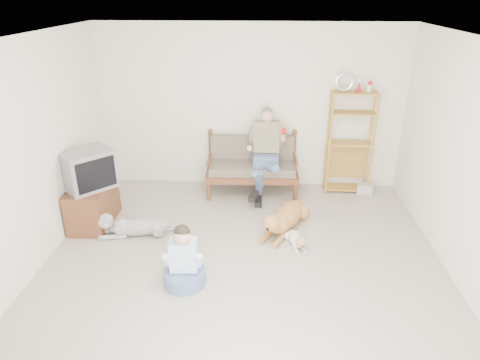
# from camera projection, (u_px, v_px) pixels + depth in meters

# --- Properties ---
(floor) EXTENTS (5.50, 5.50, 0.00)m
(floor) POSITION_uv_depth(u_px,v_px,m) (242.00, 279.00, 5.09)
(floor) COLOR #B9B0A2
(floor) RESTS_ON ground
(ceiling) EXTENTS (5.50, 5.50, 0.00)m
(ceiling) POSITION_uv_depth(u_px,v_px,m) (242.00, 42.00, 3.98)
(ceiling) COLOR white
(ceiling) RESTS_ON ground
(wall_back) EXTENTS (5.00, 0.00, 5.00)m
(wall_back) POSITION_uv_depth(u_px,v_px,m) (251.00, 108.00, 7.04)
(wall_back) COLOR silver
(wall_back) RESTS_ON ground
(wall_left) EXTENTS (0.00, 5.50, 5.50)m
(wall_left) POSITION_uv_depth(u_px,v_px,m) (14.00, 170.00, 4.66)
(wall_left) COLOR silver
(wall_left) RESTS_ON ground
(loveseat) EXTENTS (1.52, 0.75, 0.95)m
(loveseat) POSITION_uv_depth(u_px,v_px,m) (252.00, 164.00, 7.09)
(loveseat) COLOR brown
(loveseat) RESTS_ON ground
(man) EXTENTS (0.55, 0.79, 1.28)m
(man) POSITION_uv_depth(u_px,v_px,m) (264.00, 159.00, 6.79)
(man) COLOR slate
(man) RESTS_ON loveseat
(etagere) EXTENTS (0.75, 0.33, 1.98)m
(etagere) POSITION_uv_depth(u_px,v_px,m) (350.00, 142.00, 6.97)
(etagere) COLOR #BE903B
(etagere) RESTS_ON ground
(book_stack) EXTENTS (0.30, 0.27, 0.16)m
(book_stack) POSITION_uv_depth(u_px,v_px,m) (366.00, 189.00, 7.17)
(book_stack) COLOR silver
(book_stack) RESTS_ON ground
(tv_stand) EXTENTS (0.51, 0.91, 0.60)m
(tv_stand) POSITION_uv_depth(u_px,v_px,m) (93.00, 204.00, 6.18)
(tv_stand) COLOR brown
(tv_stand) RESTS_ON ground
(crt_tv) EXTENTS (0.82, 0.82, 0.54)m
(crt_tv) POSITION_uv_depth(u_px,v_px,m) (88.00, 169.00, 5.90)
(crt_tv) COLOR slate
(crt_tv) RESTS_ON tv_stand
(wall_outlet) EXTENTS (0.12, 0.02, 0.08)m
(wall_outlet) POSITION_uv_depth(u_px,v_px,m) (179.00, 166.00, 7.52)
(wall_outlet) COLOR silver
(wall_outlet) RESTS_ON ground
(golden_retriever) EXTENTS (0.74, 1.30, 0.42)m
(golden_retriever) POSITION_uv_depth(u_px,v_px,m) (284.00, 218.00, 6.07)
(golden_retriever) COLOR #B27A3D
(golden_retriever) RESTS_ON ground
(shaggy_dog) EXTENTS (1.18, 0.44, 0.36)m
(shaggy_dog) POSITION_uv_depth(u_px,v_px,m) (132.00, 226.00, 5.93)
(shaggy_dog) COLOR white
(shaggy_dog) RESTS_ON ground
(terrier) EXTENTS (0.27, 0.58, 0.22)m
(terrier) POSITION_uv_depth(u_px,v_px,m) (297.00, 240.00, 5.69)
(terrier) COLOR silver
(terrier) RESTS_ON ground
(child) EXTENTS (0.49, 0.49, 0.77)m
(child) POSITION_uv_depth(u_px,v_px,m) (184.00, 263.00, 4.90)
(child) COLOR slate
(child) RESTS_ON ground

